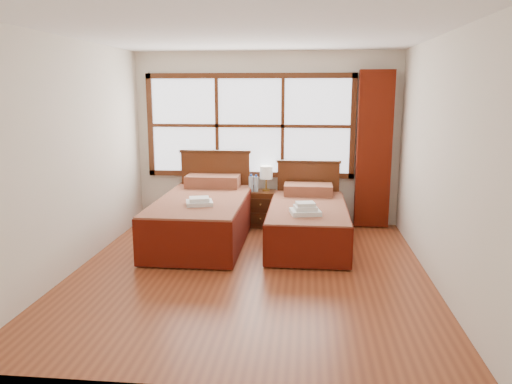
# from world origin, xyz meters

# --- Properties ---
(floor) EXTENTS (4.50, 4.50, 0.00)m
(floor) POSITION_xyz_m (0.00, 0.00, 0.00)
(floor) COLOR brown
(floor) RESTS_ON ground
(ceiling) EXTENTS (4.50, 4.50, 0.00)m
(ceiling) POSITION_xyz_m (0.00, 0.00, 2.60)
(ceiling) COLOR white
(ceiling) RESTS_ON wall_back
(wall_back) EXTENTS (4.00, 0.00, 4.00)m
(wall_back) POSITION_xyz_m (0.00, 2.25, 1.30)
(wall_back) COLOR silver
(wall_back) RESTS_ON floor
(wall_left) EXTENTS (0.00, 4.50, 4.50)m
(wall_left) POSITION_xyz_m (-2.00, 0.00, 1.30)
(wall_left) COLOR silver
(wall_left) RESTS_ON floor
(wall_right) EXTENTS (0.00, 4.50, 4.50)m
(wall_right) POSITION_xyz_m (2.00, 0.00, 1.30)
(wall_right) COLOR silver
(wall_right) RESTS_ON floor
(window) EXTENTS (3.16, 0.06, 1.56)m
(window) POSITION_xyz_m (-0.25, 2.21, 1.50)
(window) COLOR white
(window) RESTS_ON wall_back
(curtain) EXTENTS (0.50, 0.16, 2.30)m
(curtain) POSITION_xyz_m (1.60, 2.11, 1.17)
(curtain) COLOR #621709
(curtain) RESTS_ON wall_back
(bed_left) EXTENTS (1.16, 2.26, 1.13)m
(bed_left) POSITION_xyz_m (-0.77, 1.20, 0.35)
(bed_left) COLOR #371B0B
(bed_left) RESTS_ON floor
(bed_right) EXTENTS (1.03, 2.05, 1.00)m
(bed_right) POSITION_xyz_m (0.65, 1.20, 0.30)
(bed_right) COLOR #371B0B
(bed_right) RESTS_ON floor
(nightstand) EXTENTS (0.41, 0.40, 0.54)m
(nightstand) POSITION_xyz_m (-0.05, 1.99, 0.27)
(nightstand) COLOR #4E2511
(nightstand) RESTS_ON floor
(towels_left) EXTENTS (0.39, 0.36, 0.10)m
(towels_left) POSITION_xyz_m (-0.72, 0.72, 0.65)
(towels_left) COLOR white
(towels_left) RESTS_ON bed_left
(towels_right) EXTENTS (0.41, 0.38, 0.15)m
(towels_right) POSITION_xyz_m (0.62, 0.67, 0.59)
(towels_right) COLOR white
(towels_right) RESTS_ON bed_right
(lamp) EXTENTS (0.19, 0.19, 0.37)m
(lamp) POSITION_xyz_m (0.02, 2.06, 0.80)
(lamp) COLOR #B9913B
(lamp) RESTS_ON nightstand
(bottle_near) EXTENTS (0.07, 0.07, 0.26)m
(bottle_near) POSITION_xyz_m (-0.20, 1.95, 0.66)
(bottle_near) COLOR silver
(bottle_near) RESTS_ON nightstand
(bottle_far) EXTENTS (0.07, 0.07, 0.26)m
(bottle_far) POSITION_xyz_m (-0.13, 1.96, 0.66)
(bottle_far) COLOR silver
(bottle_far) RESTS_ON nightstand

